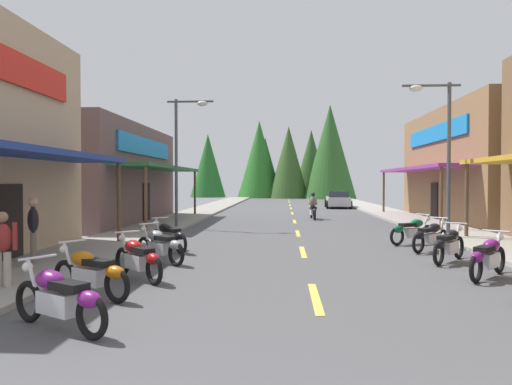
% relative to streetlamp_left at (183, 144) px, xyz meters
% --- Properties ---
extents(ground, '(10.27, 78.03, 0.10)m').
position_rel_streetlamp_left_xyz_m(ground, '(5.20, 3.60, -3.95)').
color(ground, '#4C4C4F').
extents(sidewalk_left, '(2.74, 78.03, 0.12)m').
position_rel_streetlamp_left_xyz_m(sidewalk_left, '(-1.30, 3.60, -3.84)').
color(sidewalk_left, gray).
rests_on(sidewalk_left, ground).
extents(sidewalk_right, '(2.74, 78.03, 0.12)m').
position_rel_streetlamp_left_xyz_m(sidewalk_right, '(11.70, 3.60, -3.84)').
color(sidewalk_right, '#9E9991').
rests_on(sidewalk_right, ground).
extents(centerline_dashes, '(0.16, 56.22, 0.01)m').
position_rel_streetlamp_left_xyz_m(centerline_dashes, '(5.20, 8.02, -3.89)').
color(centerline_dashes, '#E0C64C').
rests_on(centerline_dashes, ground).
extents(storefront_left_far, '(10.70, 12.55, 5.12)m').
position_rel_streetlamp_left_xyz_m(storefront_left_far, '(-7.08, 3.08, -1.34)').
color(storefront_left_far, brown).
rests_on(storefront_left_far, ground).
extents(storefront_right_far, '(9.00, 13.80, 6.22)m').
position_rel_streetlamp_left_xyz_m(storefront_right_far, '(16.64, 5.51, -0.79)').
color(storefront_right_far, olive).
rests_on(storefront_right_far, ground).
extents(streetlamp_left, '(2.13, 0.30, 5.95)m').
position_rel_streetlamp_left_xyz_m(streetlamp_left, '(0.00, 0.00, 0.00)').
color(streetlamp_left, '#474C51').
rests_on(streetlamp_left, ground).
extents(streetlamp_right, '(2.13, 0.30, 5.84)m').
position_rel_streetlamp_left_xyz_m(streetlamp_right, '(10.40, -3.59, -0.06)').
color(streetlamp_right, '#474C51').
rests_on(streetlamp_right, ground).
extents(motorcycle_parked_right_2, '(1.47, 1.68, 1.04)m').
position_rel_streetlamp_left_xyz_m(motorcycle_parked_right_2, '(9.17, -10.80, -3.41)').
color(motorcycle_parked_right_2, black).
rests_on(motorcycle_parked_right_2, ground).
extents(motorcycle_parked_right_3, '(1.40, 1.74, 1.04)m').
position_rel_streetlamp_left_xyz_m(motorcycle_parked_right_3, '(9.03, -8.68, -3.41)').
color(motorcycle_parked_right_3, black).
rests_on(motorcycle_parked_right_3, ground).
extents(motorcycle_parked_right_4, '(1.58, 1.58, 1.04)m').
position_rel_streetlamp_left_xyz_m(motorcycle_parked_right_4, '(9.16, -6.65, -3.41)').
color(motorcycle_parked_right_4, black).
rests_on(motorcycle_parked_right_4, ground).
extents(motorcycle_parked_right_5, '(1.84, 1.27, 1.04)m').
position_rel_streetlamp_left_xyz_m(motorcycle_parked_right_5, '(9.04, -4.97, -3.41)').
color(motorcycle_parked_right_5, black).
rests_on(motorcycle_parked_right_5, ground).
extents(motorcycle_parked_left_0, '(1.90, 1.16, 1.04)m').
position_rel_streetlamp_left_xyz_m(motorcycle_parked_left_0, '(1.38, -15.04, -3.41)').
color(motorcycle_parked_left_0, black).
rests_on(motorcycle_parked_left_0, ground).
extents(motorcycle_parked_left_1, '(1.90, 1.16, 1.04)m').
position_rel_streetlamp_left_xyz_m(motorcycle_parked_left_1, '(1.04, -13.10, -3.41)').
color(motorcycle_parked_left_1, black).
rests_on(motorcycle_parked_left_1, ground).
extents(motorcycle_parked_left_2, '(1.56, 1.61, 1.04)m').
position_rel_streetlamp_left_xyz_m(motorcycle_parked_left_2, '(1.42, -11.45, -3.41)').
color(motorcycle_parked_left_2, black).
rests_on(motorcycle_parked_left_2, ground).
extents(motorcycle_parked_left_3, '(1.67, 1.49, 1.04)m').
position_rel_streetlamp_left_xyz_m(motorcycle_parked_left_3, '(1.34, -9.27, -3.41)').
color(motorcycle_parked_left_3, black).
rests_on(motorcycle_parked_left_3, ground).
extents(motorcycle_parked_left_4, '(1.54, 1.62, 1.04)m').
position_rel_streetlamp_left_xyz_m(motorcycle_parked_left_4, '(1.06, -7.18, -3.41)').
color(motorcycle_parked_left_4, black).
rests_on(motorcycle_parked_left_4, ground).
extents(rider_cruising_lead, '(0.60, 2.14, 1.57)m').
position_rel_streetlamp_left_xyz_m(rider_cruising_lead, '(6.30, 6.01, -3.24)').
color(rider_cruising_lead, black).
rests_on(rider_cruising_lead, ground).
extents(pedestrian_by_shop, '(0.41, 0.51, 1.78)m').
position_rel_streetlamp_left_xyz_m(pedestrian_by_shop, '(-1.60, -10.24, -2.86)').
color(pedestrian_by_shop, '#726659').
rests_on(pedestrian_by_shop, ground).
extents(pedestrian_browsing, '(0.57, 0.28, 1.58)m').
position_rel_streetlamp_left_xyz_m(pedestrian_browsing, '(-0.83, -12.80, -2.99)').
color(pedestrian_browsing, '#B2A599').
rests_on(pedestrian_browsing, ground).
extents(parked_car_curbside, '(2.21, 4.37, 1.40)m').
position_rel_streetlamp_left_xyz_m(parked_car_curbside, '(9.13, 18.42, -3.21)').
color(parked_car_curbside, silver).
rests_on(parked_car_curbside, ground).
extents(treeline_backdrop, '(22.86, 12.01, 12.34)m').
position_rel_streetlamp_left_xyz_m(treeline_backdrop, '(4.92, 43.82, 1.34)').
color(treeline_backdrop, '#2A5823').
rests_on(treeline_backdrop, ground).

